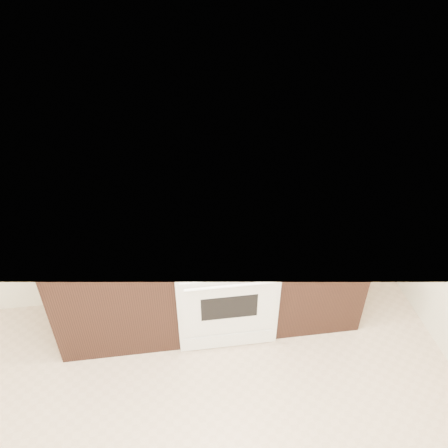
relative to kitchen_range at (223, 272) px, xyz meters
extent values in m
cube|color=silver|center=(-0.35, 0.35, 0.86)|extent=(4.00, 0.05, 2.70)
cube|color=black|center=(-0.83, 0.01, -0.05)|extent=(0.90, 0.64, 0.88)
cube|color=brown|center=(-0.83, 0.01, 0.41)|extent=(0.93, 0.67, 0.04)
cube|color=black|center=(0.73, 0.01, -0.05)|extent=(0.70, 0.64, 0.88)
cube|color=brown|center=(0.73, 0.01, 0.41)|extent=(0.73, 0.67, 0.04)
cube|color=white|center=(0.00, 0.00, -0.03)|extent=(0.76, 0.66, 0.92)
cube|color=white|center=(0.00, -0.34, -0.04)|extent=(0.70, 0.01, 0.55)
cube|color=black|center=(0.00, -0.35, -0.04)|extent=(0.42, 0.01, 0.22)
cylinder|color=white|center=(0.00, -0.38, 0.21)|extent=(0.65, 0.02, 0.02)
cube|color=white|center=(0.00, -0.34, -0.41)|extent=(0.70, 0.01, 0.14)
cube|color=silver|center=(0.00, 0.00, 0.44)|extent=(0.78, 0.68, 0.01)
cube|color=black|center=(0.00, 0.00, 0.45)|extent=(0.74, 0.64, 0.01)
cube|color=white|center=(0.00, 0.29, 0.59)|extent=(0.76, 0.07, 0.28)
cylinder|color=white|center=(-0.30, 0.24, 0.61)|extent=(0.06, 0.02, 0.06)
cylinder|color=white|center=(-0.20, 0.24, 0.61)|extent=(0.06, 0.02, 0.06)
cylinder|color=white|center=(0.20, 0.24, 0.61)|extent=(0.06, 0.02, 0.06)
cylinder|color=white|center=(0.30, 0.24, 0.61)|extent=(0.06, 0.02, 0.06)
cube|color=#19E533|center=(0.00, 0.25, 0.61)|extent=(0.09, 0.00, 0.04)
cube|color=silver|center=(-0.08, 0.25, 0.61)|extent=(0.05, 0.00, 0.05)
cube|color=silver|center=(0.08, 0.25, 0.61)|extent=(0.05, 0.00, 0.05)
ellipsoid|color=silver|center=(0.26, 0.09, 0.52)|extent=(0.36, 0.36, 0.19)
cylinder|color=silver|center=(0.26, 0.09, 0.46)|extent=(0.18, 0.18, 0.01)
torus|color=silver|center=(0.26, 0.09, 0.60)|extent=(0.33, 0.33, 0.02)
cylinder|color=silver|center=(0.26, 0.09, 0.54)|extent=(0.31, 0.31, 0.11)
cylinder|color=brown|center=(0.26, 0.09, 0.58)|extent=(0.29, 0.29, 0.00)
cube|color=beige|center=(0.30, 0.18, 0.59)|extent=(0.03, 0.03, 0.02)
cube|color=beige|center=(0.19, 0.06, 0.59)|extent=(0.02, 0.02, 0.02)
cube|color=beige|center=(0.28, 0.19, 0.59)|extent=(0.03, 0.03, 0.03)
cube|color=beige|center=(0.33, 0.03, 0.59)|extent=(0.04, 0.04, 0.02)
cube|color=beige|center=(0.22, -0.01, 0.59)|extent=(0.03, 0.03, 0.02)
cube|color=beige|center=(0.28, 0.11, 0.59)|extent=(0.04, 0.04, 0.02)
cube|color=beige|center=(0.29, -0.03, 0.59)|extent=(0.03, 0.03, 0.02)
cube|color=beige|center=(0.36, 0.02, 0.59)|extent=(0.03, 0.03, 0.02)
cube|color=beige|center=(0.19, 0.07, 0.59)|extent=(0.02, 0.02, 0.02)
cube|color=beige|center=(0.17, 0.14, 0.59)|extent=(0.03, 0.03, 0.02)
ellipsoid|color=black|center=(-0.05, -0.16, 0.49)|extent=(0.33, 0.23, 0.08)
ellipsoid|color=tan|center=(-0.05, -0.16, 0.51)|extent=(0.29, 0.21, 0.06)
sphere|color=tan|center=(0.04, -0.21, 0.54)|extent=(0.04, 0.04, 0.04)
sphere|color=tan|center=(0.00, -0.12, 0.54)|extent=(0.04, 0.04, 0.04)
sphere|color=tan|center=(-0.04, -0.15, 0.54)|extent=(0.05, 0.05, 0.05)
sphere|color=tan|center=(-0.07, -0.18, 0.54)|extent=(0.04, 0.04, 0.04)
sphere|color=tan|center=(-0.07, -0.09, 0.54)|extent=(0.06, 0.06, 0.06)
sphere|color=tan|center=(-0.01, -0.11, 0.54)|extent=(0.05, 0.05, 0.05)
sphere|color=tan|center=(0.00, -0.12, 0.54)|extent=(0.04, 0.04, 0.04)
sphere|color=tan|center=(-0.02, -0.10, 0.54)|extent=(0.04, 0.04, 0.04)
cube|color=black|center=(-0.05, 0.28, 0.46)|extent=(0.40, 0.30, 0.02)
cube|color=tan|center=(-0.05, 0.28, 0.48)|extent=(0.36, 0.25, 0.02)
sphere|color=tan|center=(-0.01, 0.29, 0.49)|extent=(0.04, 0.04, 0.04)
sphere|color=tan|center=(-0.14, 0.23, 0.49)|extent=(0.04, 0.04, 0.04)
sphere|color=tan|center=(0.05, 0.30, 0.49)|extent=(0.04, 0.04, 0.04)
sphere|color=tan|center=(-0.04, 0.32, 0.49)|extent=(0.04, 0.04, 0.04)
sphere|color=tan|center=(-0.05, 0.23, 0.49)|extent=(0.03, 0.03, 0.03)
sphere|color=tan|center=(-0.15, 0.20, 0.49)|extent=(0.03, 0.03, 0.03)
sphere|color=tan|center=(-0.05, 0.25, 0.49)|extent=(0.05, 0.05, 0.05)
sphere|color=tan|center=(-0.01, 0.33, 0.49)|extent=(0.03, 0.03, 0.03)
sphere|color=tan|center=(-0.08, 0.26, 0.49)|extent=(0.04, 0.04, 0.04)
sphere|color=tan|center=(0.01, 0.29, 0.49)|extent=(0.05, 0.05, 0.05)
cylinder|color=#A56C4B|center=(-0.13, -0.09, 0.46)|extent=(0.11, 0.26, 0.01)
sphere|color=#A56C4B|center=(-0.17, -0.19, 0.47)|extent=(0.04, 0.04, 0.04)
sphere|color=#87B2C9|center=(0.33, -0.13, 0.49)|extent=(0.08, 0.08, 0.08)
cylinder|color=#87B2C9|center=(0.41, -0.06, 0.51)|extent=(0.22, 0.19, 0.07)
cylinder|color=#BFB28C|center=(-1.12, 0.21, 0.48)|extent=(0.04, 0.04, 0.10)
cylinder|color=#B21414|center=(-1.12, 0.21, 0.54)|extent=(0.05, 0.05, 0.02)
cylinder|color=#BFB28C|center=(-1.04, 0.21, 0.48)|extent=(0.04, 0.04, 0.11)
cylinder|color=#B21414|center=(-1.04, 0.21, 0.55)|extent=(0.05, 0.05, 0.02)
cylinder|color=#BFB28C|center=(-0.97, 0.21, 0.48)|extent=(0.05, 0.05, 0.09)
cylinder|color=#B21414|center=(-0.97, 0.21, 0.53)|extent=(0.05, 0.05, 0.02)
cylinder|color=#BFB28C|center=(-0.87, 0.20, 0.48)|extent=(0.04, 0.04, 0.10)
cylinder|color=gold|center=(-0.87, 0.20, 0.54)|extent=(0.05, 0.05, 0.02)
cylinder|color=#BFB28C|center=(-0.79, 0.20, 0.48)|extent=(0.05, 0.05, 0.10)
cylinder|color=gold|center=(-0.79, 0.20, 0.54)|extent=(0.05, 0.05, 0.02)
cylinder|color=#BFB28C|center=(-1.13, 0.12, 0.49)|extent=(0.05, 0.05, 0.11)
cylinder|color=#B2B2B7|center=(-1.13, 0.12, 0.55)|extent=(0.05, 0.05, 0.02)
cylinder|color=#BFB28C|center=(-1.04, 0.12, 0.49)|extent=(0.05, 0.05, 0.11)
cylinder|color=#B2B2B7|center=(-1.04, 0.12, 0.55)|extent=(0.05, 0.05, 0.02)
cylinder|color=#BFB28C|center=(-0.96, 0.11, 0.49)|extent=(0.04, 0.04, 0.11)
cylinder|color=#B21414|center=(-0.96, 0.11, 0.55)|extent=(0.05, 0.05, 0.02)
camera|label=1|loc=(-0.34, -2.54, 2.33)|focal=35.00mm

